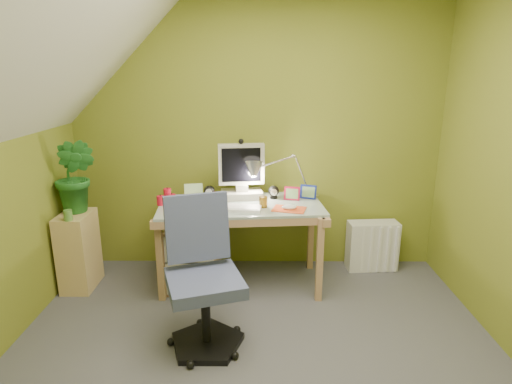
{
  "coord_description": "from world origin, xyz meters",
  "views": [
    {
      "loc": [
        0.02,
        -2.11,
        1.73
      ],
      "look_at": [
        0.0,
        1.0,
        0.85
      ],
      "focal_mm": 30.0,
      "sensor_mm": 36.0,
      "label": 1
    }
  ],
  "objects_px": {
    "desk_lamp": "(296,166)",
    "radiator": "(372,246)",
    "potted_plant": "(76,176)",
    "monitor": "(241,170)",
    "task_chair": "(205,281)",
    "side_ledge": "(79,251)",
    "desk": "(241,244)"
  },
  "relations": [
    {
      "from": "monitor",
      "to": "side_ledge",
      "type": "distance_m",
      "value": 1.49
    },
    {
      "from": "monitor",
      "to": "desk_lamp",
      "type": "relative_size",
      "value": 0.89
    },
    {
      "from": "side_ledge",
      "to": "radiator",
      "type": "distance_m",
      "value": 2.52
    },
    {
      "from": "task_chair",
      "to": "radiator",
      "type": "relative_size",
      "value": 2.1
    },
    {
      "from": "desk",
      "to": "desk_lamp",
      "type": "xyz_separation_m",
      "value": [
        0.45,
        0.18,
        0.62
      ]
    },
    {
      "from": "desk",
      "to": "radiator",
      "type": "height_order",
      "value": "desk"
    },
    {
      "from": "side_ledge",
      "to": "task_chair",
      "type": "bearing_deg",
      "value": -35.19
    },
    {
      "from": "desk",
      "to": "radiator",
      "type": "distance_m",
      "value": 1.21
    },
    {
      "from": "desk_lamp",
      "to": "radiator",
      "type": "bearing_deg",
      "value": -1.95
    },
    {
      "from": "potted_plant",
      "to": "radiator",
      "type": "bearing_deg",
      "value": 6.99
    },
    {
      "from": "desk_lamp",
      "to": "side_ledge",
      "type": "bearing_deg",
      "value": 178.18
    },
    {
      "from": "desk",
      "to": "side_ledge",
      "type": "xyz_separation_m",
      "value": [
        -1.33,
        -0.07,
        -0.03
      ]
    },
    {
      "from": "potted_plant",
      "to": "desk_lamp",
      "type": "bearing_deg",
      "value": 6.59
    },
    {
      "from": "desk_lamp",
      "to": "potted_plant",
      "type": "height_order",
      "value": "desk_lamp"
    },
    {
      "from": "side_ledge",
      "to": "potted_plant",
      "type": "distance_m",
      "value": 0.62
    },
    {
      "from": "desk_lamp",
      "to": "task_chair",
      "type": "xyz_separation_m",
      "value": [
        -0.64,
        -1.05,
        -0.51
      ]
    },
    {
      "from": "monitor",
      "to": "radiator",
      "type": "relative_size",
      "value": 1.1
    },
    {
      "from": "potted_plant",
      "to": "task_chair",
      "type": "height_order",
      "value": "potted_plant"
    },
    {
      "from": "desk_lamp",
      "to": "task_chair",
      "type": "relative_size",
      "value": 0.59
    },
    {
      "from": "side_ledge",
      "to": "task_chair",
      "type": "relative_size",
      "value": 0.68
    },
    {
      "from": "radiator",
      "to": "potted_plant",
      "type": "bearing_deg",
      "value": -177.54
    },
    {
      "from": "task_chair",
      "to": "radiator",
      "type": "bearing_deg",
      "value": 22.02
    },
    {
      "from": "desk",
      "to": "side_ledge",
      "type": "relative_size",
      "value": 2.05
    },
    {
      "from": "desk_lamp",
      "to": "potted_plant",
      "type": "xyz_separation_m",
      "value": [
        -1.75,
        -0.2,
        -0.04
      ]
    },
    {
      "from": "desk_lamp",
      "to": "radiator",
      "type": "relative_size",
      "value": 1.24
    },
    {
      "from": "desk",
      "to": "radiator",
      "type": "bearing_deg",
      "value": 8.6
    },
    {
      "from": "task_chair",
      "to": "side_ledge",
      "type": "bearing_deg",
      "value": 126.59
    },
    {
      "from": "side_ledge",
      "to": "potted_plant",
      "type": "height_order",
      "value": "potted_plant"
    },
    {
      "from": "desk",
      "to": "task_chair",
      "type": "distance_m",
      "value": 0.9
    },
    {
      "from": "desk",
      "to": "side_ledge",
      "type": "distance_m",
      "value": 1.33
    },
    {
      "from": "desk_lamp",
      "to": "potted_plant",
      "type": "distance_m",
      "value": 1.76
    },
    {
      "from": "monitor",
      "to": "task_chair",
      "type": "bearing_deg",
      "value": -107.98
    }
  ]
}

